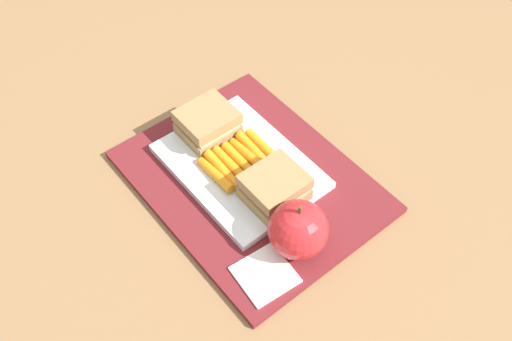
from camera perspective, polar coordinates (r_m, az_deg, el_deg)
ground_plane at (r=0.87m, az=-0.52°, el=-1.23°), size 2.40×2.40×0.00m
lunchbag_mat at (r=0.86m, az=-0.52°, el=-1.03°), size 0.36×0.28×0.01m
food_tray at (r=0.87m, az=-1.56°, el=0.43°), size 0.23×0.17×0.01m
sandwich_half_left at (r=0.89m, az=-4.71°, el=4.60°), size 0.07×0.08×0.04m
sandwich_half_right at (r=0.81m, az=1.81°, el=-1.65°), size 0.07×0.08×0.04m
carrot_sticks_bundle at (r=0.86m, az=-1.62°, el=0.99°), size 0.08×0.10×0.02m
apple at (r=0.76m, az=4.11°, el=-5.74°), size 0.08×0.08×0.09m
paper_napkin at (r=0.77m, az=0.89°, el=-10.06°), size 0.08×0.08×0.00m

